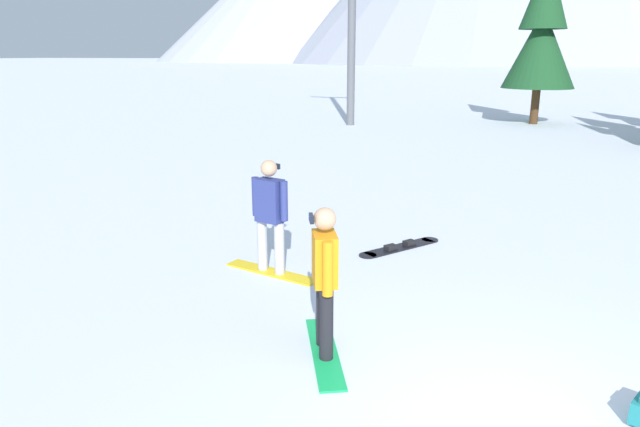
{
  "coord_description": "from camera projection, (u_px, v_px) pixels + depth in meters",
  "views": [
    {
      "loc": [
        -0.24,
        -4.43,
        3.18
      ],
      "look_at": [
        -2.9,
        2.9,
        1.0
      ],
      "focal_mm": 32.13,
      "sensor_mm": 36.0,
      "label": 1
    }
  ],
  "objects": [
    {
      "name": "loose_snowboard_far_spare",
      "position": [
        400.0,
        247.0,
        9.71
      ],
      "size": [
        1.22,
        1.56,
        0.09
      ],
      "color": "black",
      "rests_on": "ground_plane"
    },
    {
      "name": "snowboarder_midground",
      "position": [
        270.0,
        215.0,
        8.37
      ],
      "size": [
        1.59,
        0.63,
        1.72
      ],
      "color": "yellow",
      "rests_on": "ground_plane"
    },
    {
      "name": "snowboarder_foreground",
      "position": [
        325.0,
        279.0,
        6.08
      ],
      "size": [
        0.95,
        1.54,
        1.66
      ],
      "color": "#19B259",
      "rests_on": "ground_plane"
    },
    {
      "name": "pine_tree_twin",
      "position": [
        542.0,
        33.0,
        25.91
      ],
      "size": [
        3.25,
        3.25,
        7.49
      ],
      "color": "#472D19",
      "rests_on": "ground_plane"
    }
  ]
}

